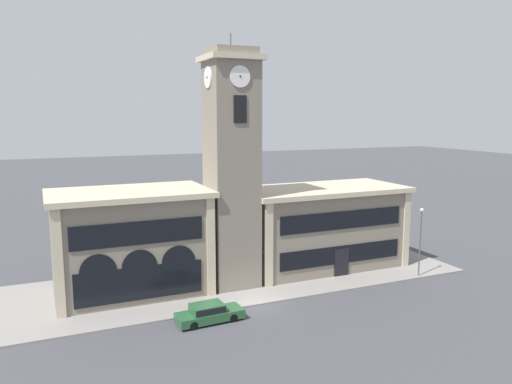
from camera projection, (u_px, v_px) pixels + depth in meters
name	position (u px, v px, depth m)	size (l,w,h in m)	color
ground_plane	(257.00, 306.00, 39.27)	(300.00, 300.00, 0.00)	#424247
sidewalk_kerb	(229.00, 281.00, 44.98)	(43.54, 12.64, 0.15)	gray
clock_tower	(232.00, 170.00, 42.52)	(4.64, 4.64, 21.53)	gray
town_hall_left_wing	(131.00, 242.00, 41.56)	(13.01, 7.96, 8.76)	gray
town_hall_right_wing	(322.00, 227.00, 48.94)	(16.20, 7.96, 7.96)	gray
parked_car_near	(209.00, 313.00, 36.20)	(4.98, 2.07, 1.37)	#285633
street_lamp	(421.00, 232.00, 45.64)	(0.36, 0.36, 6.36)	#4C4C51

